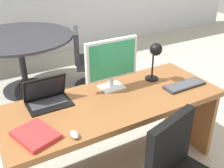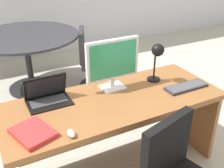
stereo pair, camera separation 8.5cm
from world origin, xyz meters
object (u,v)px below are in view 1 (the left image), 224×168
laptop (47,95)px  mouse (74,135)px  desk_lamp (155,54)px  meeting_table (20,50)px  desk (112,116)px  meeting_chair_near (89,65)px  keyboard (184,85)px  book (35,135)px  monitor (112,61)px

laptop → mouse: (0.01, -0.50, -0.05)m
desk_lamp → meeting_table: desk_lamp is taller
desk → meeting_table: size_ratio=1.27×
laptop → meeting_chair_near: size_ratio=0.39×
keyboard → meeting_table: 2.23m
desk_lamp → meeting_chair_near: bearing=88.9°
book → meeting_chair_near: meeting_chair_near is taller
desk_lamp → mouse: bearing=-156.9°
laptop → keyboard: 1.16m
laptop → book: size_ratio=1.00×
book → monitor: bearing=23.9°
laptop → meeting_table: (0.16, 1.68, -0.19)m
meeting_table → desk_lamp: bearing=-66.1°
desk → monitor: size_ratio=3.81×
desk_lamp → book: desk_lamp is taller
monitor → meeting_chair_near: size_ratio=0.55×
meeting_chair_near → monitor: bearing=-107.4°
mouse → meeting_chair_near: size_ratio=0.10×
book → meeting_table: (0.36, 2.05, -0.14)m
mouse → book: size_ratio=0.26×
monitor → desk_lamp: (0.40, -0.06, 0.01)m
meeting_table → book: bearing=-100.0°
desk → laptop: laptop is taller
desk → mouse: bearing=-144.7°
meeting_table → keyboard: bearing=-64.8°
keyboard → book: book is taller
desk_lamp → meeting_table: (-0.79, 1.78, -0.38)m
laptop → book: bearing=-118.0°
mouse → desk: bearing=35.3°
book → keyboard: bearing=1.8°
keyboard → book: size_ratio=1.17×
keyboard → desk_lamp: size_ratio=1.09×
desk → laptop: bearing=159.3°
desk → keyboard: size_ratio=4.61×
laptop → meeting_table: 1.70m
monitor → keyboard: (0.56, -0.29, -0.23)m
book → desk_lamp: bearing=13.3°
laptop → meeting_table: size_ratio=0.24×
book → laptop: bearing=62.0°
mouse → desk_lamp: 1.05m
laptop → desk_lamp: desk_lamp is taller
meeting_table → meeting_chair_near: (0.82, -0.35, -0.27)m
monitor → book: (-0.75, -0.33, -0.23)m
mouse → desk_lamp: size_ratio=0.25×
mouse → desk_lamp: (0.94, 0.40, 0.23)m
monitor → keyboard: 0.67m
desk_lamp → book: bearing=-166.7°
monitor → desk_lamp: monitor is taller
keyboard → meeting_table: (-0.95, 2.01, -0.14)m
desk → mouse: mouse is taller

